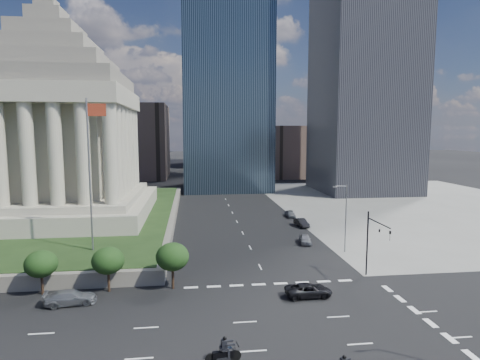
{
  "coord_description": "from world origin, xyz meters",
  "views": [
    {
      "loc": [
        -8.71,
        -30.05,
        17.5
      ],
      "look_at": [
        -3.29,
        14.77,
        12.14
      ],
      "focal_mm": 30.0,
      "sensor_mm": 36.0,
      "label": 1
    }
  ],
  "objects": [
    {
      "name": "ground",
      "position": [
        0.0,
        100.0,
        0.0
      ],
      "size": [
        500.0,
        500.0,
        0.0
      ],
      "primitive_type": "plane",
      "color": "black",
      "rests_on": "ground"
    },
    {
      "name": "sidewalk_ne",
      "position": [
        46.0,
        60.0,
        0.01
      ],
      "size": [
        68.0,
        90.0,
        0.03
      ],
      "primitive_type": "cube",
      "color": "slate",
      "rests_on": "ground"
    },
    {
      "name": "plaza_terrace",
      "position": [
        -45.0,
        50.0,
        0.9
      ],
      "size": [
        66.0,
        70.0,
        1.8
      ],
      "primitive_type": "cube",
      "color": "slate",
      "rests_on": "ground"
    },
    {
      "name": "plaza_lawn",
      "position": [
        -45.0,
        50.0,
        1.85
      ],
      "size": [
        64.0,
        68.0,
        0.1
      ],
      "primitive_type": "cube",
      "color": "#1D3214",
      "rests_on": "plaza_terrace"
    },
    {
      "name": "war_memorial",
      "position": [
        -34.0,
        48.0,
        21.4
      ],
      "size": [
        34.0,
        34.0,
        39.0
      ],
      "primitive_type": null,
      "color": "#AAA58E",
      "rests_on": "plaza_lawn"
    },
    {
      "name": "flagpole",
      "position": [
        -21.83,
        24.0,
        13.11
      ],
      "size": [
        2.52,
        0.24,
        20.0
      ],
      "color": "slate",
      "rests_on": "plaza_lawn"
    },
    {
      "name": "midrise_glass",
      "position": [
        2.0,
        95.0,
        30.0
      ],
      "size": [
        26.0,
        26.0,
        60.0
      ],
      "primitive_type": "cube",
      "color": "black",
      "rests_on": "ground"
    },
    {
      "name": "highrise_ne",
      "position": [
        42.0,
        85.0,
        50.0
      ],
      "size": [
        26.0,
        28.0,
        100.0
      ],
      "primitive_type": "cube",
      "color": "black",
      "rests_on": "ground"
    },
    {
      "name": "building_filler_ne",
      "position": [
        32.0,
        130.0,
        10.0
      ],
      "size": [
        20.0,
        30.0,
        20.0
      ],
      "primitive_type": "cube",
      "color": "brown",
      "rests_on": "ground"
    },
    {
      "name": "building_filler_nw",
      "position": [
        -30.0,
        130.0,
        14.0
      ],
      "size": [
        24.0,
        30.0,
        28.0
      ],
      "primitive_type": "cube",
      "color": "brown",
      "rests_on": "ground"
    },
    {
      "name": "traffic_signal_ne",
      "position": [
        12.5,
        13.7,
        5.25
      ],
      "size": [
        0.3,
        5.74,
        8.0
      ],
      "color": "black",
      "rests_on": "ground"
    },
    {
      "name": "street_lamp_north",
      "position": [
        13.33,
        25.0,
        5.66
      ],
      "size": [
        2.13,
        0.22,
        10.0
      ],
      "color": "slate",
      "rests_on": "ground"
    },
    {
      "name": "pickup_truck",
      "position": [
        3.55,
        10.0,
        0.7
      ],
      "size": [
        5.11,
        2.47,
        1.4
      ],
      "primitive_type": "imported",
      "rotation": [
        0.0,
        0.0,
        1.6
      ],
      "color": "black",
      "rests_on": "ground"
    },
    {
      "name": "suv_grey",
      "position": [
        -21.2,
        11.0,
        0.74
      ],
      "size": [
        5.32,
        2.73,
        1.48
      ],
      "primitive_type": "imported",
      "rotation": [
        0.0,
        0.0,
        1.71
      ],
      "color": "slate",
      "rests_on": "ground"
    },
    {
      "name": "parked_sedan_near",
      "position": [
        9.0,
        30.19,
        0.71
      ],
      "size": [
        2.37,
        4.41,
        1.42
      ],
      "primitive_type": "imported",
      "rotation": [
        0.0,
        0.0,
        -0.17
      ],
      "color": "gray",
      "rests_on": "ground"
    },
    {
      "name": "parked_sedan_mid",
      "position": [
        11.5,
        41.35,
        0.73
      ],
      "size": [
        4.61,
        2.09,
        1.47
      ],
      "primitive_type": "imported",
      "rotation": [
        0.0,
        0.0,
        0.12
      ],
      "color": "black",
      "rests_on": "ground"
    },
    {
      "name": "parked_sedan_far",
      "position": [
        11.5,
        50.0,
        0.69
      ],
      "size": [
        1.66,
        4.06,
        1.38
      ],
      "primitive_type": "imported",
      "rotation": [
        0.0,
        0.0,
        -0.01
      ],
      "color": "#5B5F63",
      "rests_on": "ground"
    },
    {
      "name": "motorcycle_trail",
      "position": [
        -6.52,
        -1.31,
        1.06
      ],
      "size": [
        2.91,
        1.14,
        2.11
      ],
      "primitive_type": null,
      "rotation": [
        0.0,
        0.0,
        0.13
      ],
      "color": "black",
      "rests_on": "ground"
    }
  ]
}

